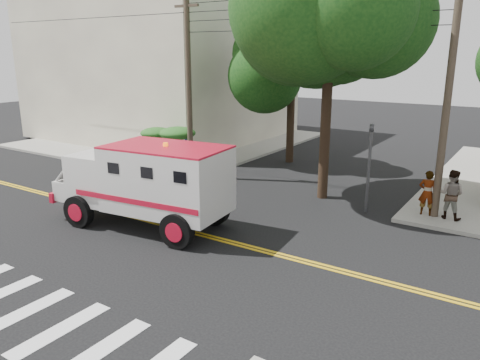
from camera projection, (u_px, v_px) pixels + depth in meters
The scene contains 13 objects.
ground at pixel (208, 236), 16.48m from camera, with size 100.00×100.00×0.00m, color black.
sidewalk_nw at pixel (172, 139), 34.49m from camera, with size 17.00×17.00×0.15m, color gray.
building_left at pixel (163, 68), 35.42m from camera, with size 16.00×14.00×10.00m, color #B5AA95.
utility_pole_left at pixel (189, 89), 23.10m from camera, with size 0.28×0.28×9.00m, color #382D23.
utility_pole_right at pixel (447, 103), 16.96m from camera, with size 0.28×0.28×9.00m, color #382D23.
tree_main at pixel (338, 28), 18.56m from camera, with size 6.08×5.70×9.85m.
tree_left at pixel (296, 63), 25.89m from camera, with size 4.48×4.20×7.70m.
traffic_signal at pixel (370, 159), 18.40m from camera, with size 0.15×0.18×3.60m.
accessibility_sign at pixel (184, 150), 24.38m from camera, with size 0.45×0.10×2.02m.
palm_planter at pixel (171, 141), 25.32m from camera, with size 3.52×2.63×2.36m.
armored_truck at pixel (147, 180), 17.01m from camera, with size 7.07×3.39×3.11m.
pedestrian_a at pixel (427, 193), 18.02m from camera, with size 0.65×0.42×1.77m, color gray.
pedestrian_b at pixel (451, 194), 17.60m from camera, with size 0.93×0.72×1.91m, color gray.
Camera 1 is at (9.39, -12.23, 6.25)m, focal length 35.00 mm.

